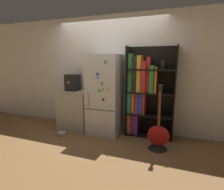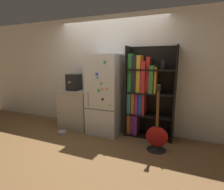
% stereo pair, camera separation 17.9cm
% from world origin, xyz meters
% --- Properties ---
extents(ground_plane, '(16.00, 16.00, 0.00)m').
position_xyz_m(ground_plane, '(0.00, 0.00, 0.00)').
color(ground_plane, olive).
extents(wall_back, '(8.00, 0.05, 2.60)m').
position_xyz_m(wall_back, '(0.00, 0.47, 1.30)').
color(wall_back, white).
rests_on(wall_back, ground_plane).
extents(refrigerator, '(0.69, 0.66, 1.74)m').
position_xyz_m(refrigerator, '(-0.00, 0.13, 0.87)').
color(refrigerator, silver).
rests_on(refrigerator, ground_plane).
extents(bookshelf, '(0.99, 0.37, 1.90)m').
position_xyz_m(bookshelf, '(0.83, 0.30, 0.95)').
color(bookshelf, black).
rests_on(bookshelf, ground_plane).
extents(kitchen_counter, '(0.75, 0.60, 0.91)m').
position_xyz_m(kitchen_counter, '(-0.78, 0.16, 0.46)').
color(kitchen_counter, '#BCB7A8').
rests_on(kitchen_counter, ground_plane).
extents(espresso_machine, '(0.28, 0.34, 0.38)m').
position_xyz_m(espresso_machine, '(-0.82, 0.15, 1.10)').
color(espresso_machine, black).
rests_on(espresso_machine, kitchen_counter).
extents(guitar, '(0.39, 0.35, 1.21)m').
position_xyz_m(guitar, '(1.21, -0.27, 0.17)').
color(guitar, black).
rests_on(guitar, ground_plane).
extents(pet_bowl, '(0.18, 0.18, 0.07)m').
position_xyz_m(pet_bowl, '(-0.83, -0.36, 0.04)').
color(pet_bowl, '#B7B7BC').
rests_on(pet_bowl, ground_plane).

